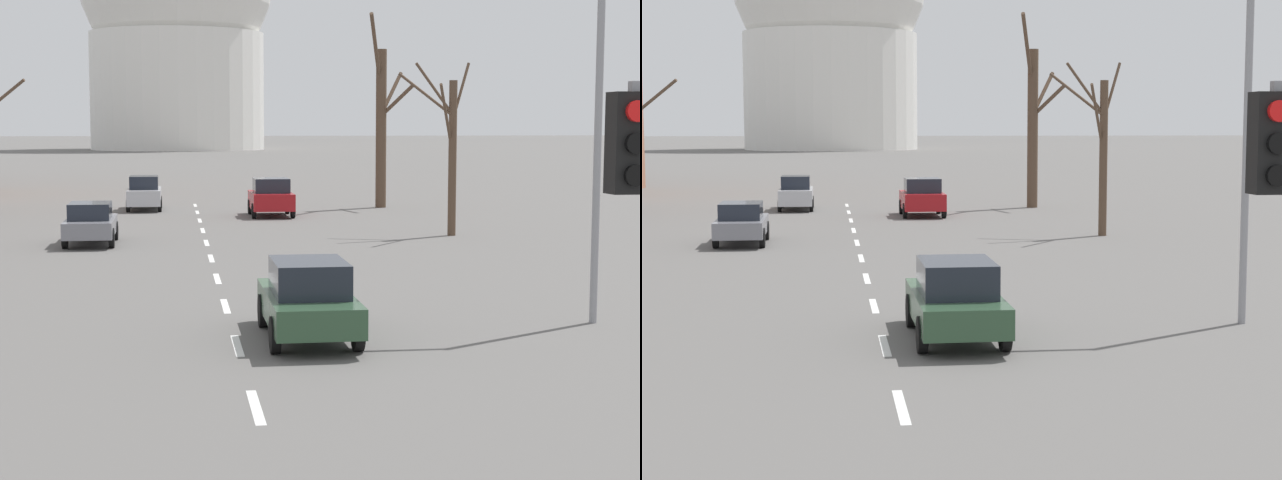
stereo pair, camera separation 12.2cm
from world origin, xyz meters
TOP-DOWN VIEW (x-y plane):
  - lane_stripe_2 at (0.00, 11.58)m, footprint 0.16×2.00m
  - lane_stripe_3 at (0.00, 16.08)m, footprint 0.16×2.00m
  - lane_stripe_4 at (0.00, 20.58)m, footprint 0.16×2.00m
  - lane_stripe_5 at (0.00, 25.08)m, footprint 0.16×2.00m
  - lane_stripe_6 at (0.00, 29.58)m, footprint 0.16×2.00m
  - lane_stripe_7 at (0.00, 34.08)m, footprint 0.16×2.00m
  - lane_stripe_8 at (0.00, 38.58)m, footprint 0.16×2.00m
  - lane_stripe_9 at (0.00, 43.08)m, footprint 0.16×2.00m
  - lane_stripe_10 at (0.00, 47.58)m, footprint 0.16×2.00m
  - lane_stripe_11 at (0.00, 52.08)m, footprint 0.16×2.00m
  - street_lamp_right at (7.22, 17.42)m, footprint 2.28×0.36m
  - sedan_near_left at (1.42, 16.53)m, footprint 1.73×4.21m
  - sedan_near_right at (-2.55, 49.39)m, footprint 1.70×4.20m
  - sedan_mid_centre at (3.32, 44.96)m, footprint 1.95×3.84m
  - sedan_far_left at (-4.05, 34.18)m, footprint 1.75×4.19m
  - bare_tree_right_near at (9.37, 49.34)m, footprint 2.53×4.05m
  - bare_tree_right_far at (9.25, 35.39)m, footprint 2.70×3.21m
  - capitol_dome at (0.00, 180.15)m, footprint 32.55×32.55m

SIDE VIEW (x-z plane):
  - lane_stripe_2 at x=0.00m, z-range 0.00..0.01m
  - lane_stripe_3 at x=0.00m, z-range 0.00..0.01m
  - lane_stripe_4 at x=0.00m, z-range 0.00..0.01m
  - lane_stripe_5 at x=0.00m, z-range 0.00..0.01m
  - lane_stripe_6 at x=0.00m, z-range 0.00..0.01m
  - lane_stripe_7 at x=0.00m, z-range 0.00..0.01m
  - lane_stripe_8 at x=0.00m, z-range 0.00..0.01m
  - lane_stripe_9 at x=0.00m, z-range 0.00..0.01m
  - lane_stripe_10 at x=0.00m, z-range 0.00..0.01m
  - lane_stripe_11 at x=0.00m, z-range 0.00..0.01m
  - sedan_far_left at x=-4.05m, z-range 0.03..1.51m
  - sedan_near_left at x=1.42m, z-range 0.01..1.59m
  - sedan_near_right at x=-2.55m, z-range -0.01..1.69m
  - sedan_mid_centre at x=3.32m, z-range 0.00..1.76m
  - bare_tree_right_far at x=9.25m, z-range 0.05..6.62m
  - bare_tree_right_near at x=9.37m, z-range -0.45..9.10m
  - street_lamp_right at x=7.22m, z-range 0.93..8.54m
  - capitol_dome at x=0.00m, z-range -0.59..45.38m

